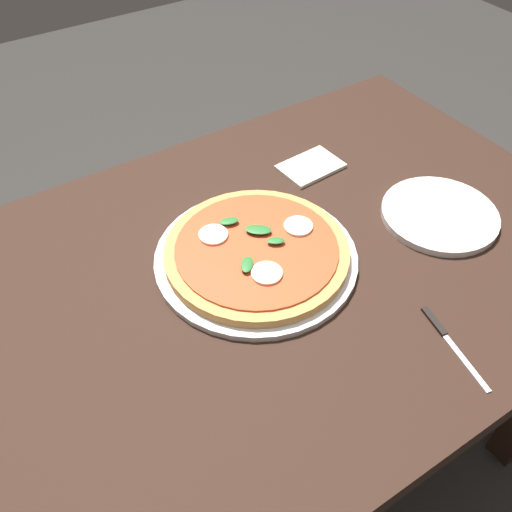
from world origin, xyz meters
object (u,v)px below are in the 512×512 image
object	(u,v)px
serving_tray	(256,258)
pizza	(257,251)
plate_white	(440,215)
dining_table	(281,299)
napkin	(311,166)
knife	(446,337)

from	to	relation	value
serving_tray	pizza	bearing A→B (deg)	-51.66
plate_white	dining_table	bearing A→B (deg)	167.28
dining_table	plate_white	xyz separation A→B (m)	(0.32, -0.07, 0.12)
serving_tray	napkin	bearing A→B (deg)	34.29
pizza	knife	size ratio (longest dim) A/B	1.96
knife	dining_table	bearing A→B (deg)	112.36
dining_table	plate_white	distance (m)	0.35
dining_table	plate_white	size ratio (longest dim) A/B	5.47
pizza	plate_white	xyz separation A→B (m)	(0.36, -0.09, -0.02)
dining_table	pizza	xyz separation A→B (m)	(-0.04, 0.02, 0.14)
knife	napkin	bearing A→B (deg)	79.58
napkin	plate_white	bearing A→B (deg)	-66.54
knife	pizza	bearing A→B (deg)	117.49
plate_white	napkin	size ratio (longest dim) A/B	1.74
dining_table	pizza	size ratio (longest dim) A/B	3.72
serving_tray	knife	world-z (taller)	serving_tray
serving_tray	napkin	xyz separation A→B (m)	(0.25, 0.17, -0.00)
pizza	plate_white	world-z (taller)	pizza
dining_table	pizza	distance (m)	0.15
dining_table	napkin	xyz separation A→B (m)	(0.21, 0.19, 0.12)
plate_white	knife	size ratio (longest dim) A/B	1.33
plate_white	napkin	xyz separation A→B (m)	(-0.12, 0.27, -0.00)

